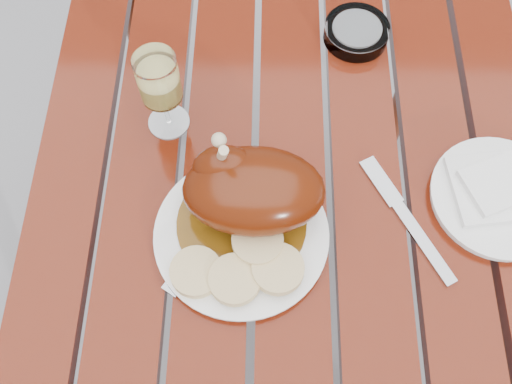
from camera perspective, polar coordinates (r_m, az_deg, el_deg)
ground at (r=1.58m, az=2.04°, el=-11.46°), size 60.00×60.00×0.00m
table at (r=1.22m, az=2.61°, el=-7.04°), size 0.80×1.20×0.75m
dinner_plate at (r=0.83m, az=-1.47°, el=-4.36°), size 0.26×0.26×0.02m
roast_duck at (r=0.79m, az=-0.70°, el=0.30°), size 0.21×0.19×0.14m
bread_dumplings at (r=0.79m, az=-1.45°, el=-7.33°), size 0.19×0.13×0.03m
wine_glass at (r=0.88m, az=-9.38°, el=9.64°), size 0.09×0.09×0.16m
side_plate at (r=0.93m, az=23.02°, el=-0.54°), size 0.24×0.24×0.02m
napkin at (r=0.92m, az=22.65°, el=0.39°), size 0.14×0.13×0.01m
ashtray at (r=1.04m, az=10.00°, el=15.45°), size 0.13×0.13×0.03m
fork at (r=0.84m, az=-4.45°, el=-4.42°), size 0.13×0.19×0.01m
knife at (r=0.87m, az=15.45°, el=-3.49°), size 0.11×0.18×0.01m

